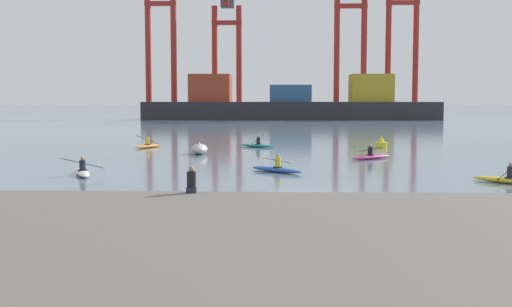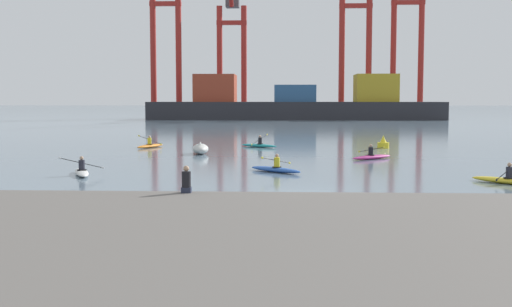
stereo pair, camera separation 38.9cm
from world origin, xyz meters
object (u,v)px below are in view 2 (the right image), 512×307
at_px(kayak_teal, 259,145).
at_px(kayak_orange, 150,145).
at_px(kayak_blue, 276,169).
at_px(channel_buoy, 383,144).
at_px(kayak_white, 82,172).
at_px(capsized_dinghy, 200,149).
at_px(gantry_crane_west_mid, 232,40).
at_px(gantry_crane_west, 165,27).
at_px(kayak_magenta, 372,156).
at_px(gantry_crane_east_mid, 356,30).
at_px(kayak_yellow, 507,180).
at_px(seated_onlooker, 186,181).
at_px(gantry_crane_east, 408,29).
at_px(container_barge, 295,105).

height_order(kayak_teal, kayak_orange, kayak_teal).
relative_size(kayak_teal, kayak_blue, 1.07).
distance_m(channel_buoy, kayak_white, 25.60).
xyz_separation_m(capsized_dinghy, kayak_blue, (5.37, -10.93, -0.18)).
bearing_deg(kayak_white, gantry_crane_west_mid, 90.75).
distance_m(gantry_crane_west, gantry_crane_west_mid, 14.37).
xyz_separation_m(gantry_crane_west, kayak_magenta, (29.81, -89.25, -18.18)).
distance_m(gantry_crane_east_mid, kayak_teal, 85.07).
bearing_deg(gantry_crane_east_mid, kayak_yellow, -92.34).
bearing_deg(kayak_blue, gantry_crane_west, 103.86).
xyz_separation_m(channel_buoy, kayak_blue, (-8.04, -16.77, -0.19)).
height_order(kayak_magenta, seated_onlooker, seated_onlooker).
height_order(gantry_crane_west_mid, kayak_magenta, gantry_crane_west_mid).
height_order(kayak_yellow, kayak_blue, kayak_yellow).
height_order(gantry_crane_east_mid, kayak_blue, gantry_crane_east_mid).
relative_size(gantry_crane_east_mid, kayak_orange, 9.98).
bearing_deg(kayak_orange, gantry_crane_east_mid, 73.34).
distance_m(kayak_yellow, kayak_white, 20.11).
distance_m(gantry_crane_west, seated_onlooker, 112.26).
distance_m(kayak_white, seated_onlooker, 12.41).
bearing_deg(gantry_crane_east, capsized_dinghy, -108.71).
bearing_deg(kayak_white, seated_onlooker, -56.45).
distance_m(gantry_crane_west_mid, gantry_crane_east, 36.78).
bearing_deg(container_barge, kayak_magenta, -87.42).
xyz_separation_m(kayak_teal, kayak_magenta, (7.51, -9.83, 0.00)).
distance_m(gantry_crane_east_mid, gantry_crane_east, 11.81).
distance_m(container_barge, kayak_orange, 74.03).
height_order(container_barge, kayak_yellow, container_barge).
height_order(gantry_crane_west, kayak_blue, gantry_crane_west).
bearing_deg(kayak_teal, capsized_dinghy, -120.57).
relative_size(container_barge, kayak_white, 16.42).
bearing_deg(seated_onlooker, container_barge, 87.18).
xyz_separation_m(gantry_crane_west, gantry_crane_east_mid, (38.48, 2.23, -0.61)).
bearing_deg(kayak_blue, kayak_teal, 95.18).
relative_size(container_barge, kayak_blue, 18.91).
relative_size(gantry_crane_east, seated_onlooker, 40.32).
bearing_deg(gantry_crane_east_mid, kayak_magenta, -95.41).
distance_m(container_barge, gantry_crane_east, 31.21).
height_order(capsized_dinghy, kayak_teal, kayak_teal).
relative_size(gantry_crane_east_mid, kayak_teal, 10.78).
bearing_deg(channel_buoy, capsized_dinghy, -156.49).
relative_size(gantry_crane_east, kayak_yellow, 12.54).
xyz_separation_m(kayak_teal, kayak_yellow, (11.96, -21.47, 0.00)).
height_order(gantry_crane_east, kayak_blue, gantry_crane_east).
xyz_separation_m(gantry_crane_east, kayak_yellow, (-15.37, -106.95, -18.24)).
height_order(container_barge, seated_onlooker, container_barge).
height_order(gantry_crane_east_mid, kayak_teal, gantry_crane_east_mid).
bearing_deg(capsized_dinghy, kayak_blue, -63.85).
relative_size(kayak_magenta, kayak_blue, 1.02).
xyz_separation_m(channel_buoy, seated_onlooker, (-10.79, -28.88, 0.71)).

